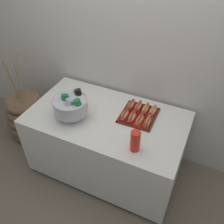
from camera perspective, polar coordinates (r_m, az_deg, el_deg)
The scene contains 15 objects.
ground_plane at distance 2.89m, azimuth -1.04°, elevation -12.23°, with size 10.00×10.00×0.00m, color #7A6B5B.
back_wall at distance 2.45m, azimuth 4.05°, elevation 16.18°, with size 6.00×0.10×2.60m, color silver.
buffet_table at distance 2.59m, azimuth -1.14°, elevation -6.94°, with size 1.52×0.86×0.74m.
floor_vase at distance 3.24m, azimuth -18.94°, elevation -0.98°, with size 0.53×0.53×1.15m.
serving_tray at distance 2.37m, azimuth 6.18°, elevation -0.79°, with size 0.34×0.37×0.01m.
hot_dog_0 at distance 2.31m, azimuth 2.93°, elevation -0.70°, with size 0.07×0.16×0.06m.
hot_dog_1 at distance 2.30m, azimuth 4.67°, elevation -1.19°, with size 0.08×0.16×0.06m.
hot_dog_2 at distance 2.28m, azimuth 6.44°, elevation -1.73°, with size 0.07×0.17×0.06m.
hot_dog_3 at distance 2.27m, azimuth 8.23°, elevation -2.22°, with size 0.06×0.16×0.06m.
hot_dog_4 at distance 2.44m, azimuth 4.36°, elevation 1.60°, with size 0.06×0.15×0.06m.
hot_dog_5 at distance 2.42m, azimuth 6.03°, elevation 1.19°, with size 0.07×0.16×0.06m.
hot_dog_6 at distance 2.40m, azimuth 7.71°, elevation 0.65°, with size 0.06×0.18×0.06m.
hot_dog_7 at distance 2.39m, azimuth 9.42°, elevation 0.22°, with size 0.07×0.16×0.06m.
punch_bowl at distance 2.29m, azimuth -9.51°, elevation 1.57°, with size 0.33×0.33×0.26m.
cup_stack at distance 1.99m, azimuth 5.42°, elevation -6.73°, with size 0.08×0.08×0.19m.
Camera 1 is at (0.80, -1.58, 2.28)m, focal length 39.43 mm.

